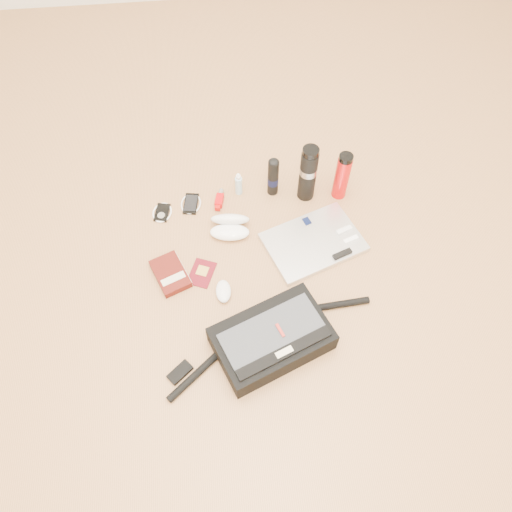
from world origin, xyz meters
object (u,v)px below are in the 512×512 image
object	(u,v)px
messenger_bag	(271,339)
thermos_black	(308,173)
laptop	(314,242)
book	(171,274)
thermos_red	(342,176)

from	to	relation	value
messenger_bag	thermos_black	world-z (taller)	thermos_black
laptop	thermos_black	size ratio (longest dim) A/B	1.59
laptop	thermos_black	bearing A→B (deg)	68.41
laptop	book	size ratio (longest dim) A/B	2.21
messenger_bag	laptop	size ratio (longest dim) A/B	1.73
messenger_bag	book	size ratio (longest dim) A/B	3.82
messenger_bag	laptop	xyz separation A→B (m)	(0.23, 0.41, -0.04)
laptop	book	world-z (taller)	laptop
messenger_bag	thermos_black	size ratio (longest dim) A/B	2.76
thermos_black	messenger_bag	bearing A→B (deg)	-108.98
book	messenger_bag	bearing A→B (deg)	-64.86
thermos_black	thermos_red	bearing A→B (deg)	-4.07
messenger_bag	laptop	world-z (taller)	messenger_bag
book	thermos_red	world-z (taller)	thermos_red
laptop	thermos_red	bearing A→B (deg)	38.57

